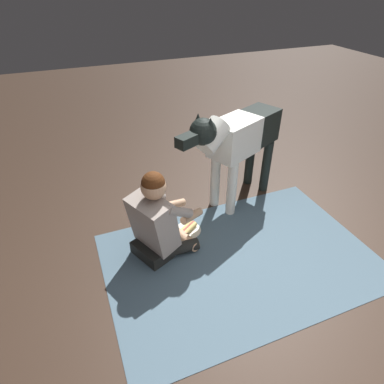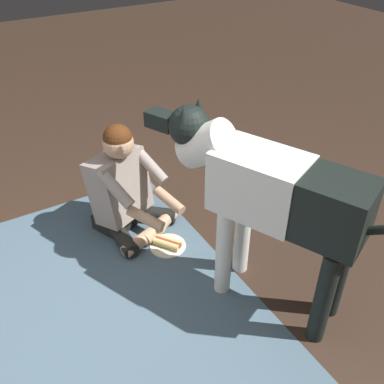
# 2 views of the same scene
# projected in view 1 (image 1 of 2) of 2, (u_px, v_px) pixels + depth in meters

# --- Properties ---
(ground_plane) EXTENTS (15.01, 15.01, 0.00)m
(ground_plane) POSITION_uv_depth(u_px,v_px,m) (252.00, 252.00, 2.99)
(ground_plane) COLOR #36261C
(area_rug) EXTENTS (2.35, 1.56, 0.01)m
(area_rug) POSITION_uv_depth(u_px,v_px,m) (240.00, 258.00, 2.92)
(area_rug) COLOR #4B6372
(area_rug) RESTS_ON ground
(person_sitting_on_floor) EXTENTS (0.71, 0.62, 0.84)m
(person_sitting_on_floor) POSITION_uv_depth(u_px,v_px,m) (158.00, 221.00, 2.82)
(person_sitting_on_floor) COLOR black
(person_sitting_on_floor) RESTS_ON ground
(large_dog) EXTENTS (1.40, 0.73, 1.14)m
(large_dog) POSITION_uv_depth(u_px,v_px,m) (238.00, 140.00, 3.22)
(large_dog) COLOR white
(large_dog) RESTS_ON ground
(hot_dog_on_plate) EXTENTS (0.26, 0.26, 0.06)m
(hot_dog_on_plate) POSITION_uv_depth(u_px,v_px,m) (188.00, 229.00, 3.22)
(hot_dog_on_plate) COLOR silver
(hot_dog_on_plate) RESTS_ON ground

